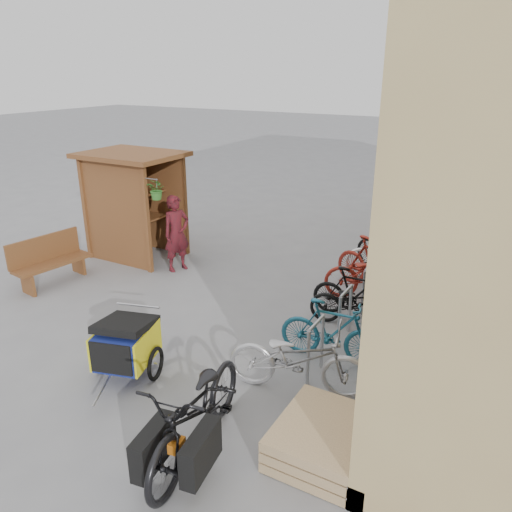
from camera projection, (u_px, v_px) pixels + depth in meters
The scene contains 17 objects.
ground at pixel (185, 336), 8.21m from camera, with size 80.00×80.00×0.00m, color gray.
kiosk at pixel (131, 190), 11.17m from camera, with size 2.49×1.65×2.40m.
bike_rack at pixel (368, 283), 8.93m from camera, with size 0.05×5.35×0.86m.
pallet_stack at pixel (323, 439), 5.62m from camera, with size 1.00×1.20×0.40m.
bench at pixel (50, 259), 10.06m from camera, with size 0.68×1.61×0.99m.
shopping_carts at pixel (451, 221), 12.05m from camera, with size 0.63×2.12×1.13m.
child_trailer at pixel (126, 343), 7.01m from camera, with size 1.01×1.58×0.91m.
cargo_bike at pixel (197, 413), 5.51m from camera, with size 1.08×2.24×1.13m.
person_kiosk at pixel (177, 233), 10.61m from camera, with size 0.60×0.39×1.65m, color maroon.
bike_0 at pixel (298, 358), 6.65m from camera, with size 0.67×1.91×1.00m, color #A8A7AC.
bike_1 at pixel (332, 332), 7.36m from camera, with size 0.45×1.61×0.97m, color #1C5A72.
bike_2 at pixel (358, 303), 8.38m from camera, with size 0.56×1.61×0.85m, color black.
bike_3 at pixel (356, 294), 8.62m from camera, with size 0.44×1.55×0.93m, color black.
bike_4 at pixel (376, 275), 9.32m from camera, with size 0.66×1.89×0.99m, color maroon.
bike_5 at pixel (375, 266), 9.65m from camera, with size 0.51×1.80×1.08m, color maroon.
bike_6 at pixel (392, 256), 10.28m from camera, with size 0.66×1.88×0.99m, color white.
bike_7 at pixel (389, 249), 10.70m from camera, with size 0.45×1.60×0.96m, color black.
Camera 1 is at (4.56, -5.71, 4.14)m, focal length 35.00 mm.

